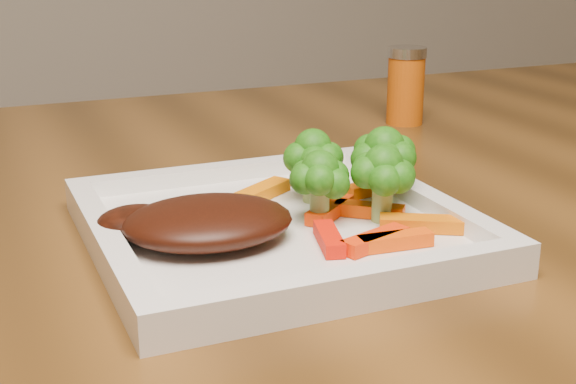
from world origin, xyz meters
name	(u,v)px	position (x,y,z in m)	size (l,w,h in m)	color
plate	(276,233)	(-0.35, 0.04, 0.76)	(0.27, 0.27, 0.01)	white
steak	(208,222)	(-0.41, 0.02, 0.78)	(0.12, 0.09, 0.03)	#381208
broccoli_0	(313,160)	(-0.30, 0.08, 0.80)	(0.06, 0.06, 0.07)	#216711
broccoli_1	(384,166)	(-0.25, 0.05, 0.79)	(0.06, 0.06, 0.06)	#236A11
broccoli_2	(383,184)	(-0.27, 0.01, 0.79)	(0.06, 0.06, 0.06)	#195E0F
broccoli_3	(320,184)	(-0.32, 0.03, 0.79)	(0.05, 0.05, 0.06)	#137216
carrot_0	(395,241)	(-0.29, -0.04, 0.77)	(0.05, 0.01, 0.01)	#FF4B04
carrot_1	(423,224)	(-0.25, -0.02, 0.77)	(0.06, 0.02, 0.01)	#E16603
carrot_2	(329,239)	(-0.33, -0.02, 0.77)	(0.05, 0.01, 0.01)	red
carrot_3	(373,187)	(-0.25, 0.07, 0.77)	(0.05, 0.01, 0.01)	#FF5D04
carrot_4	(261,192)	(-0.34, 0.10, 0.77)	(0.06, 0.02, 0.01)	orange
carrot_5	(369,210)	(-0.28, 0.02, 0.77)	(0.05, 0.01, 0.01)	#F94D04
carrot_6	(330,210)	(-0.30, 0.04, 0.77)	(0.06, 0.02, 0.01)	#FA3A04
spice_shaker	(406,86)	(-0.06, 0.33, 0.80)	(0.04, 0.04, 0.09)	#BE510A
carrot_7	(375,240)	(-0.30, -0.03, 0.77)	(0.06, 0.01, 0.01)	#FF3004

